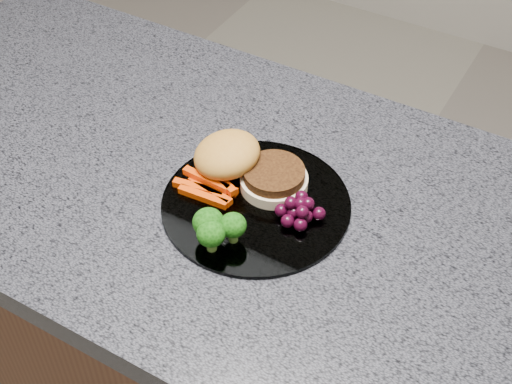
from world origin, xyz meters
TOP-DOWN VIEW (x-y plane):
  - island_cabinet at (0.00, 0.00)m, footprint 1.20×0.60m
  - countertop at (0.00, 0.00)m, footprint 1.20×0.60m
  - plate at (0.10, -0.01)m, footprint 0.26×0.26m
  - burger at (0.06, 0.02)m, footprint 0.19×0.13m
  - carrot_sticks at (0.03, -0.03)m, footprint 0.09×0.06m
  - broccoli at (0.09, -0.10)m, footprint 0.07×0.06m
  - grape_bunch at (0.16, -0.01)m, footprint 0.06×0.06m

SIDE VIEW (x-z plane):
  - island_cabinet at x=0.00m, z-range 0.00..0.86m
  - countertop at x=0.00m, z-range 0.86..0.90m
  - plate at x=0.10m, z-range 0.90..0.91m
  - carrot_sticks at x=0.03m, z-range 0.90..0.92m
  - grape_bunch at x=0.16m, z-range 0.90..0.94m
  - burger at x=0.06m, z-range 0.90..0.95m
  - broccoli at x=0.09m, z-range 0.91..0.96m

